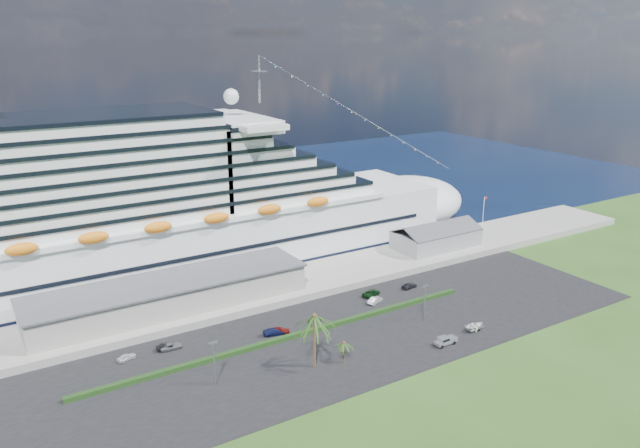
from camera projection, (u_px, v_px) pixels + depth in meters
ground at (371, 362)px, 117.45m from camera, size 420.00×420.00×0.00m
asphalt_lot at (339, 338)px, 126.37m from camera, size 140.00×38.00×0.12m
wharf at (272, 287)px, 149.67m from camera, size 240.00×20.00×1.80m
water at (155, 206)px, 223.03m from camera, size 420.00×160.00×0.02m
cruise_ship at (148, 214)px, 153.67m from camera, size 191.00×38.00×54.00m
terminal_building at (170, 293)px, 135.86m from camera, size 61.00×15.00×6.30m
port_shed at (436, 238)px, 174.87m from camera, size 24.00×12.31×7.37m
flagpole at (483, 215)px, 182.84m from camera, size 1.08×0.16×12.00m
hedge at (292, 336)px, 126.24m from camera, size 88.00×1.10×0.90m
lamp_post_left at (214, 358)px, 108.26m from camera, size 1.60×0.35×8.27m
lamp_post_right at (425, 298)px, 132.47m from camera, size 1.60×0.35×8.27m
palm_tall at (314, 322)px, 112.96m from camera, size 8.82×8.82×11.13m
palm_short at (344, 345)px, 116.14m from camera, size 3.53×3.53×4.56m
parked_car_0 at (127, 357)px, 117.79m from camera, size 3.94×2.47×1.25m
parked_car_1 at (166, 347)px, 121.63m from camera, size 3.88×1.53×1.26m
parked_car_2 at (171, 346)px, 121.79m from camera, size 4.55×2.33×1.23m
parked_car_3 at (275, 331)px, 127.66m from camera, size 5.16×2.95×1.41m
parked_car_4 at (279, 330)px, 128.04m from camera, size 4.71×3.33×1.49m
parked_car_5 at (375, 300)px, 142.66m from camera, size 4.64×3.00×1.44m
parked_car_6 at (371, 293)px, 146.56m from camera, size 5.56×3.85×1.41m
parked_car_7 at (409, 286)px, 151.00m from camera, size 4.58×2.34×1.27m
pickup_truck at (445, 340)px, 123.45m from camera, size 4.97×1.99×1.75m
boat_trailer at (475, 326)px, 129.47m from camera, size 5.38×3.65×1.52m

